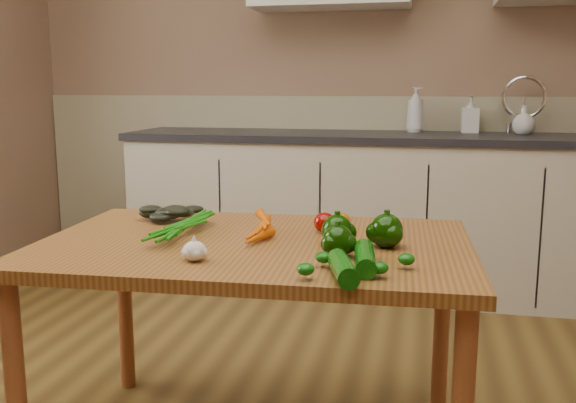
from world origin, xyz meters
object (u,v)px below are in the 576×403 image
(carrot_bunch, at_px, (236,227))
(tomato_c, at_px, (389,226))
(soap_bottle_a, at_px, (415,110))
(pepper_b, at_px, (386,231))
(leafy_greens, at_px, (171,207))
(pepper_a, at_px, (337,231))
(pepper_c, at_px, (338,241))
(soap_bottle_b, at_px, (470,114))
(soap_bottle_c, at_px, (524,120))
(tomato_b, at_px, (341,222))
(zucchini_a, at_px, (365,258))
(tomato_a, at_px, (325,223))
(zucchini_b, at_px, (343,268))
(table, at_px, (255,266))
(garlic_bulb, at_px, (194,251))

(carrot_bunch, xyz_separation_m, tomato_c, (0.47, 0.11, -0.00))
(soap_bottle_a, xyz_separation_m, pepper_b, (-0.03, -1.93, -0.28))
(leafy_greens, bearing_deg, pepper_a, -22.30)
(pepper_c, bearing_deg, soap_bottle_b, 77.42)
(soap_bottle_c, bearing_deg, tomato_b, -69.63)
(carrot_bunch, relative_size, zucchini_a, 1.13)
(leafy_greens, distance_m, pepper_b, 0.80)
(soap_bottle_b, bearing_deg, tomato_a, 71.84)
(soap_bottle_a, xyz_separation_m, zucchini_b, (-0.12, -2.27, -0.30))
(leafy_greens, xyz_separation_m, zucchini_b, (0.69, -0.58, -0.02))
(soap_bottle_c, height_order, tomato_c, soap_bottle_c)
(leafy_greens, distance_m, tomato_c, 0.77)
(table, relative_size, garlic_bulb, 20.77)
(soap_bottle_c, xyz_separation_m, tomato_a, (-0.82, -1.71, -0.25))
(pepper_b, bearing_deg, soap_bottle_c, 71.70)
(leafy_greens, relative_size, zucchini_a, 0.87)
(pepper_c, height_order, tomato_a, pepper_c)
(table, height_order, pepper_b, pepper_b)
(soap_bottle_c, relative_size, tomato_a, 2.24)
(pepper_b, relative_size, tomato_c, 1.45)
(garlic_bulb, relative_size, tomato_a, 0.92)
(leafy_greens, bearing_deg, soap_bottle_b, 57.03)
(soap_bottle_c, bearing_deg, carrot_bunch, -75.46)
(carrot_bunch, distance_m, pepper_a, 0.33)
(garlic_bulb, bearing_deg, tomato_a, 55.09)
(carrot_bunch, xyz_separation_m, zucchini_b, (0.38, -0.37, -0.01))
(leafy_greens, relative_size, tomato_c, 2.77)
(table, height_order, pepper_a, pepper_a)
(table, relative_size, pepper_a, 14.47)
(tomato_a, bearing_deg, pepper_b, -36.35)
(soap_bottle_c, height_order, pepper_c, soap_bottle_c)
(soap_bottle_c, distance_m, pepper_a, 2.04)
(table, relative_size, zucchini_a, 6.29)
(table, distance_m, zucchini_a, 0.44)
(soap_bottle_b, bearing_deg, pepper_c, 76.19)
(soap_bottle_a, distance_m, soap_bottle_c, 0.59)
(carrot_bunch, xyz_separation_m, tomato_a, (0.26, 0.12, -0.00))
(table, xyz_separation_m, tomato_c, (0.39, 0.16, 0.11))
(tomato_c, distance_m, zucchini_a, 0.39)
(soap_bottle_c, relative_size, leafy_greens, 0.85)
(leafy_greens, height_order, tomato_c, leafy_greens)
(soap_bottle_a, xyz_separation_m, soap_bottle_c, (0.58, -0.07, -0.05))
(soap_bottle_a, bearing_deg, tomato_c, -140.74)
(tomato_b, bearing_deg, soap_bottle_a, 83.76)
(pepper_a, relative_size, tomato_b, 1.49)
(table, bearing_deg, tomato_c, 19.01)
(carrot_bunch, xyz_separation_m, zucchini_a, (0.43, -0.27, -0.01))
(soap_bottle_b, xyz_separation_m, garlic_bulb, (-0.83, -2.20, -0.28))
(carrot_bunch, distance_m, garlic_bulb, 0.30)
(tomato_b, bearing_deg, carrot_bunch, -153.22)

